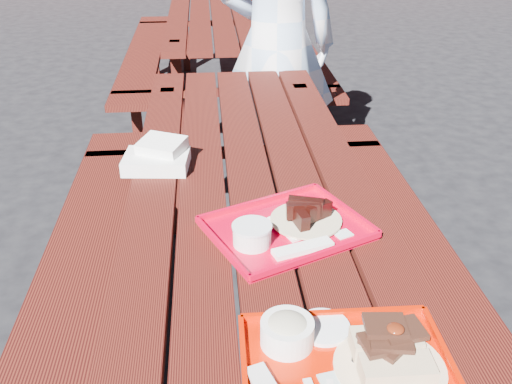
{
  "coord_description": "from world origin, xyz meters",
  "views": [
    {
      "loc": [
        -0.12,
        -1.52,
        1.57
      ],
      "look_at": [
        0.0,
        -0.15,
        0.82
      ],
      "focal_mm": 40.0,
      "sensor_mm": 36.0,
      "label": 1
    }
  ],
  "objects_px": {
    "picnic_table_near": "(252,241)",
    "person": "(276,45)",
    "picnic_table_far": "(221,34)",
    "near_tray": "(346,355)",
    "far_tray": "(286,227)"
  },
  "relations": [
    {
      "from": "picnic_table_far",
      "to": "far_tray",
      "type": "relative_size",
      "value": 4.96
    },
    {
      "from": "far_tray",
      "to": "person",
      "type": "height_order",
      "value": "person"
    },
    {
      "from": "picnic_table_near",
      "to": "picnic_table_far",
      "type": "relative_size",
      "value": 1.0
    },
    {
      "from": "picnic_table_far",
      "to": "person",
      "type": "relative_size",
      "value": 1.43
    },
    {
      "from": "picnic_table_near",
      "to": "far_tray",
      "type": "bearing_deg",
      "value": -75.1
    },
    {
      "from": "far_tray",
      "to": "person",
      "type": "bearing_deg",
      "value": 84.05
    },
    {
      "from": "picnic_table_near",
      "to": "near_tray",
      "type": "distance_m",
      "value": 0.78
    },
    {
      "from": "person",
      "to": "picnic_table_near",
      "type": "bearing_deg",
      "value": 85.54
    },
    {
      "from": "near_tray",
      "to": "person",
      "type": "bearing_deg",
      "value": 86.8
    },
    {
      "from": "far_tray",
      "to": "person",
      "type": "relative_size",
      "value": 0.29
    },
    {
      "from": "picnic_table_far",
      "to": "near_tray",
      "type": "distance_m",
      "value": 3.54
    },
    {
      "from": "picnic_table_far",
      "to": "near_tray",
      "type": "relative_size",
      "value": 5.89
    },
    {
      "from": "picnic_table_near",
      "to": "person",
      "type": "height_order",
      "value": "person"
    },
    {
      "from": "person",
      "to": "near_tray",
      "type": "bearing_deg",
      "value": 92.3
    },
    {
      "from": "far_tray",
      "to": "picnic_table_far",
      "type": "bearing_deg",
      "value": 91.29
    }
  ]
}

